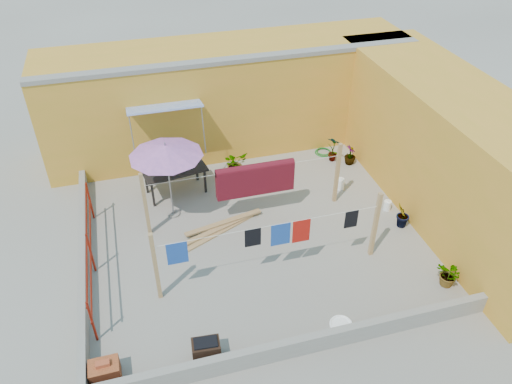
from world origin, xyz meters
TOP-DOWN VIEW (x-y plane):
  - ground at (0.00, 0.00)m, footprint 80.00×80.00m
  - wall_back at (0.50, 4.69)m, footprint 11.00×3.27m
  - wall_right at (5.20, 0.00)m, footprint 2.40×9.00m
  - parapet_front at (0.00, -3.58)m, footprint 8.30×0.16m
  - parapet_left at (-4.08, 0.00)m, footprint 0.16×7.30m
  - red_railing at (-3.85, -0.20)m, footprint 0.05×4.20m
  - clothesline_rig at (0.20, 0.55)m, footprint 5.09×2.35m
  - patio_umbrella at (-1.82, 1.37)m, footprint 1.90×1.90m
  - outdoor_table at (-1.59, 2.35)m, footprint 1.81×1.12m
  - brick_stack at (-3.70, -3.14)m, footprint 0.55×0.41m
  - lumber_pile at (-0.72, 0.45)m, footprint 2.19×1.07m
  - brazier at (-1.82, -3.20)m, footprint 0.56×0.40m
  - white_basin at (0.96, -3.20)m, footprint 0.48×0.48m
  - water_jug_a at (3.70, 0.06)m, footprint 0.20×0.20m
  - water_jug_b at (2.88, 1.29)m, footprint 0.23×0.23m
  - green_hose at (3.14, 3.20)m, footprint 0.52×0.52m
  - plant_back_a at (0.21, 2.79)m, footprint 0.84×0.80m
  - plant_back_b at (3.67, 2.42)m, footprint 0.44×0.44m
  - plant_right_a at (3.25, 2.72)m, footprint 0.50×0.54m
  - plant_right_b at (3.70, -0.68)m, footprint 0.52×0.51m
  - plant_right_c at (3.70, -2.78)m, footprint 0.59×0.65m

SIDE VIEW (x-z plane):
  - ground at x=0.00m, z-range 0.00..0.00m
  - green_hose at x=3.14m, z-range 0.00..0.07m
  - white_basin at x=0.96m, z-range 0.00..0.09m
  - lumber_pile at x=-0.72m, z-range 0.00..0.14m
  - water_jug_a at x=3.70m, z-range -0.02..0.29m
  - water_jug_b at x=2.88m, z-range -0.02..0.34m
  - brick_stack at x=-3.70m, z-range -0.03..0.44m
  - parapet_front at x=0.00m, z-range 0.00..0.44m
  - parapet_left at x=-4.08m, z-range 0.00..0.44m
  - brazier at x=-1.82m, z-range -0.01..0.48m
  - plant_back_b at x=3.67m, z-range 0.00..0.60m
  - plant_right_c at x=3.70m, z-range 0.00..0.61m
  - plant_right_b at x=3.70m, z-range 0.00..0.73m
  - plant_back_a at x=0.21m, z-range 0.00..0.74m
  - plant_right_a at x=3.25m, z-range 0.00..0.84m
  - outdoor_table at x=-1.59m, z-range 0.32..1.11m
  - red_railing at x=-3.85m, z-range 0.17..1.27m
  - clothesline_rig at x=0.20m, z-range 0.18..1.98m
  - wall_right at x=5.20m, z-range 0.00..3.20m
  - wall_back at x=0.50m, z-range 0.00..3.21m
  - patio_umbrella at x=-1.82m, z-range 0.87..3.07m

